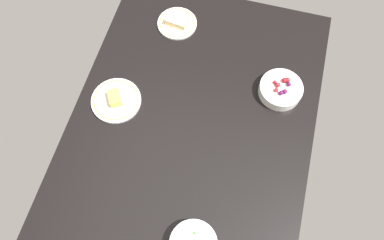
{
  "coord_description": "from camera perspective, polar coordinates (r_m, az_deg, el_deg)",
  "views": [
    {
      "loc": [
        -59.2,
        -15.85,
        144.94
      ],
      "look_at": [
        0.0,
        0.0,
        6.0
      ],
      "focal_mm": 35.39,
      "sensor_mm": 36.0,
      "label": 1
    }
  ],
  "objects": [
    {
      "name": "plate_sandwich",
      "position": [
        1.78,
        -2.26,
        14.47
      ],
      "size": [
        17.97,
        17.97,
        4.25
      ],
      "color": "white",
      "rests_on": "dining_table"
    },
    {
      "name": "plate_cheese",
      "position": [
        1.6,
        -11.38,
        2.96
      ],
      "size": [
        20.67,
        20.67,
        5.11
      ],
      "color": "white",
      "rests_on": "dining_table"
    },
    {
      "name": "dining_table",
      "position": [
        1.56,
        0.0,
        -0.59
      ],
      "size": [
        135.32,
        97.56,
        4.0
      ],
      "primitive_type": "cube",
      "color": "black",
      "rests_on": "ground"
    },
    {
      "name": "bowl_berries",
      "position": [
        1.61,
        13.21,
        4.53
      ],
      "size": [
        18.02,
        18.02,
        6.7
      ],
      "color": "white",
      "rests_on": "dining_table"
    }
  ]
}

